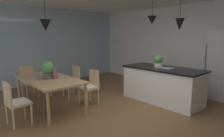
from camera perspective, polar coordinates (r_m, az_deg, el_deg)
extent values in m
cube|color=brown|center=(4.32, 3.29, -14.15)|extent=(10.00, 8.40, 0.04)
cube|color=white|center=(6.69, 23.44, 5.69)|extent=(10.00, 0.12, 2.70)
cube|color=#9EB7C6|center=(7.39, -19.86, 6.21)|extent=(0.06, 8.40, 2.70)
cube|color=tan|center=(4.79, -18.08, -3.06)|extent=(1.91, 1.02, 0.04)
cylinder|color=tan|center=(5.82, -17.63, -4.41)|extent=(0.06, 0.06, 0.70)
cylinder|color=tan|center=(4.35, -7.78, -8.78)|extent=(0.06, 0.06, 0.70)
cylinder|color=tan|center=(5.53, -25.72, -5.64)|extent=(0.06, 0.06, 0.70)
cylinder|color=tan|center=(3.96, -18.21, -11.08)|extent=(0.06, 0.06, 0.70)
cube|color=tan|center=(4.89, -6.90, -5.71)|extent=(0.41, 0.41, 0.04)
cube|color=white|center=(4.88, -6.91, -5.31)|extent=(0.36, 0.36, 0.03)
cube|color=tan|center=(4.94, -5.27, -2.78)|extent=(0.38, 0.04, 0.42)
cylinder|color=tan|center=(4.73, -7.29, -9.11)|extent=(0.04, 0.04, 0.41)
cylinder|color=tan|center=(5.00, -9.60, -8.13)|extent=(0.04, 0.04, 0.41)
cylinder|color=tan|center=(4.93, -4.05, -8.28)|extent=(0.04, 0.04, 0.41)
cylinder|color=tan|center=(5.18, -6.44, -7.41)|extent=(0.04, 0.04, 0.41)
cube|color=tan|center=(5.59, -12.02, -3.90)|extent=(0.42, 0.42, 0.04)
cube|color=white|center=(5.59, -12.03, -3.55)|extent=(0.38, 0.38, 0.03)
cube|color=tan|center=(5.63, -10.48, -1.37)|extent=(0.38, 0.05, 0.42)
cylinder|color=tan|center=(5.43, -12.68, -6.79)|extent=(0.04, 0.04, 0.41)
cylinder|color=tan|center=(5.72, -14.25, -6.00)|extent=(0.04, 0.04, 0.41)
cylinder|color=tan|center=(5.59, -9.57, -6.23)|extent=(0.04, 0.04, 0.41)
cylinder|color=tan|center=(5.87, -11.25, -5.49)|extent=(0.04, 0.04, 0.41)
cube|color=tan|center=(4.20, -25.84, -9.23)|extent=(0.42, 0.42, 0.04)
cube|color=white|center=(4.19, -25.88, -8.77)|extent=(0.38, 0.38, 0.03)
cube|color=tan|center=(4.09, -28.46, -6.59)|extent=(0.38, 0.05, 0.42)
cylinder|color=tan|center=(4.48, -24.33, -11.00)|extent=(0.04, 0.04, 0.41)
cylinder|color=tan|center=(4.19, -22.56, -12.35)|extent=(0.04, 0.04, 0.41)
cylinder|color=tan|center=(4.38, -28.53, -11.80)|extent=(0.04, 0.04, 0.41)
cylinder|color=tan|center=(4.08, -27.05, -13.27)|extent=(0.04, 0.04, 0.41)
cube|color=tan|center=(6.01, -22.98, -3.52)|extent=(0.42, 0.42, 0.04)
cube|color=white|center=(6.00, -23.00, -3.20)|extent=(0.38, 0.38, 0.03)
cube|color=tan|center=(6.13, -23.76, -1.13)|extent=(0.05, 0.38, 0.42)
cylinder|color=tan|center=(5.97, -20.71, -5.68)|extent=(0.04, 0.04, 0.41)
cylinder|color=tan|center=(5.85, -23.75, -6.19)|extent=(0.04, 0.04, 0.41)
cylinder|color=tan|center=(6.28, -21.99, -5.03)|extent=(0.04, 0.04, 0.41)
cylinder|color=tan|center=(6.16, -24.91, -5.50)|extent=(0.04, 0.04, 0.41)
cube|color=white|center=(5.28, 14.56, -4.71)|extent=(1.99, 0.85, 0.88)
cube|color=black|center=(5.19, 14.76, 0.01)|extent=(2.05, 0.91, 0.04)
cube|color=gray|center=(5.13, 15.68, 0.15)|extent=(0.36, 0.30, 0.01)
cube|color=#B2B5B7|center=(6.02, 29.77, 0.88)|extent=(0.72, 0.64, 1.87)
cylinder|color=#4C4C4C|center=(5.81, 25.71, 0.92)|extent=(0.02, 0.02, 1.12)
cylinder|color=black|center=(4.75, -19.31, 17.23)|extent=(0.01, 0.01, 0.62)
cone|color=black|center=(4.71, -19.01, 11.92)|extent=(0.25, 0.25, 0.26)
cylinder|color=black|center=(5.39, 11.80, 17.40)|extent=(0.01, 0.01, 0.47)
cone|color=black|center=(5.36, 11.68, 13.83)|extent=(0.25, 0.25, 0.21)
cylinder|color=black|center=(4.96, 19.59, 17.11)|extent=(0.01, 0.01, 0.58)
cone|color=black|center=(4.92, 19.30, 12.16)|extent=(0.21, 0.21, 0.28)
cylinder|color=beige|center=(5.25, 13.46, 0.99)|extent=(0.21, 0.21, 0.11)
sphere|color=#478C42|center=(5.24, 13.52, 2.57)|extent=(0.22, 0.22, 0.22)
cylinder|color=#4C4C51|center=(4.77, -18.33, -2.03)|extent=(0.22, 0.22, 0.14)
sphere|color=#478C42|center=(4.74, -18.45, 0.27)|extent=(0.29, 0.29, 0.29)
cylinder|color=#994C51|center=(4.70, -16.36, -1.72)|extent=(0.09, 0.09, 0.20)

